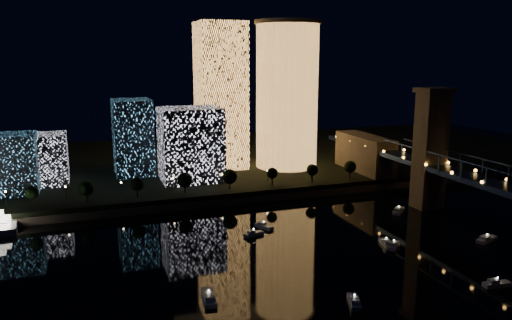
{
  "coord_description": "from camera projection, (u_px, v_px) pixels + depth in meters",
  "views": [
    {
      "loc": [
        -69.13,
        -116.94,
        62.38
      ],
      "look_at": [
        -9.26,
        55.0,
        24.41
      ],
      "focal_mm": 35.0,
      "sensor_mm": 36.0,
      "label": 1
    }
  ],
  "objects": [
    {
      "name": "esplanade_trees",
      "position": [
        178.0,
        181.0,
        211.74
      ],
      "size": [
        166.06,
        6.63,
        8.82
      ],
      "color": "black",
      "rests_on": "far_bank"
    },
    {
      "name": "motorboats",
      "position": [
        336.0,
        267.0,
        148.67
      ],
      "size": [
        117.37,
        84.55,
        2.78
      ],
      "color": "silver",
      "rests_on": "ground"
    },
    {
      "name": "seawall",
      "position": [
        256.0,
        198.0,
        218.6
      ],
      "size": [
        420.0,
        6.0,
        3.0
      ],
      "primitive_type": "cube",
      "color": "#6B5E4C",
      "rests_on": "ground"
    },
    {
      "name": "midrise_blocks",
      "position": [
        122.0,
        147.0,
        232.23
      ],
      "size": [
        98.28,
        46.51,
        36.75
      ],
      "color": "silver",
      "rests_on": "far_bank"
    },
    {
      "name": "far_bank",
      "position": [
        212.0,
        161.0,
        290.51
      ],
      "size": [
        420.0,
        160.0,
        5.0
      ],
      "primitive_type": "cube",
      "color": "black",
      "rests_on": "ground"
    },
    {
      "name": "street_lamps",
      "position": [
        173.0,
        181.0,
        217.22
      ],
      "size": [
        132.7,
        0.7,
        5.65
      ],
      "color": "black",
      "rests_on": "far_bank"
    },
    {
      "name": "tower_rectangular",
      "position": [
        221.0,
        96.0,
        256.79
      ],
      "size": [
        23.4,
        23.4,
        74.47
      ],
      "primitive_type": "cube",
      "color": "#FFAB51",
      "rests_on": "far_bank"
    },
    {
      "name": "ground",
      "position": [
        349.0,
        278.0,
        143.1
      ],
      "size": [
        520.0,
        520.0,
        0.0
      ],
      "primitive_type": "plane",
      "color": "black",
      "rests_on": "ground"
    },
    {
      "name": "tower_cylindrical",
      "position": [
        287.0,
        95.0,
        258.62
      ],
      "size": [
        34.0,
        34.0,
        75.24
      ],
      "color": "#FFAB51",
      "rests_on": "far_bank"
    }
  ]
}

